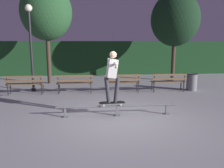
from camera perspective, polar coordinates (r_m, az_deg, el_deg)
ground_plane at (r=6.77m, az=1.55°, el=-8.74°), size 90.00×90.00×0.00m
hedge_backdrop at (r=16.19m, az=-2.75°, el=6.66°), size 24.00×1.20×2.34m
grind_rail at (r=6.96m, az=1.27°, el=-5.98°), size 3.71×0.18×0.34m
skateboard at (r=6.91m, az=0.02°, el=-4.81°), size 0.79×0.26×0.09m
skateboarder at (r=6.72m, az=0.05°, el=2.92°), size 0.63×1.41×1.56m
park_bench_leftmost at (r=10.39m, az=-21.21°, el=0.36°), size 1.60×0.42×0.88m
park_bench_left_center at (r=10.03m, az=-9.42°, el=0.59°), size 1.60×0.42×0.88m
park_bench_right_center at (r=10.11m, az=2.70°, el=0.79°), size 1.60×0.42×0.88m
park_bench_rightmost at (r=10.62m, az=14.14°, el=0.96°), size 1.60×0.42×0.88m
tree_far_right at (r=13.82m, az=15.70°, el=15.42°), size 2.75×2.75×5.05m
tree_far_left at (r=12.93m, az=-16.30°, el=17.02°), size 2.70×2.70×5.30m
lamp_post_left at (r=11.04m, az=-19.98°, el=11.14°), size 0.32×0.32×3.90m
trash_can at (r=11.27m, az=19.55°, el=0.56°), size 0.52×0.52×0.80m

